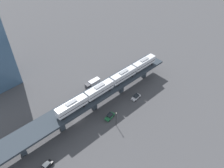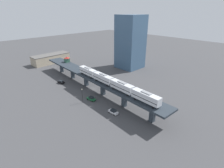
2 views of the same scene
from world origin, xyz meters
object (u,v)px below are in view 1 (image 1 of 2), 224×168
object	(u,v)px
street_car_black	(46,166)
street_car_green	(110,116)
subway_train	(112,82)
street_car_white	(136,97)
street_lamp	(116,118)
delivery_truck	(93,83)

from	to	relation	value
street_car_black	street_car_green	world-z (taller)	same
subway_train	street_car_white	xyz separation A→B (m)	(-6.62, -7.61, -8.93)
street_car_green	street_lamp	world-z (taller)	street_lamp
street_car_black	street_car_green	bearing A→B (deg)	-89.93
street_car_green	subway_train	bearing A→B (deg)	-50.84
delivery_truck	street_lamp	world-z (taller)	street_lamp
street_car_white	delivery_truck	size ratio (longest dim) A/B	0.61
delivery_truck	street_lamp	bearing A→B (deg)	158.83
subway_train	street_lamp	xyz separation A→B (m)	(-10.36, 8.46, -5.77)
street_car_black	delivery_truck	distance (m)	40.30
street_car_black	street_car_white	xyz separation A→B (m)	(-0.44, -43.33, 0.00)
street_car_black	street_lamp	xyz separation A→B (m)	(-4.17, -27.27, 3.17)
subway_train	delivery_truck	xyz separation A→B (m)	(12.03, -0.22, -8.11)
street_car_white	street_car_green	world-z (taller)	same
subway_train	street_car_green	distance (m)	13.22
street_car_white	subway_train	bearing A→B (deg)	48.95
street_car_black	street_car_white	world-z (taller)	same
subway_train	delivery_truck	bearing A→B (deg)	-1.04
subway_train	delivery_truck	world-z (taller)	subway_train
subway_train	street_car_green	bearing A→B (deg)	129.16
subway_train	street_car_white	size ratio (longest dim) A/B	11.18
subway_train	street_car_green	xyz separation A→B (m)	(-6.15, 7.55, -8.93)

